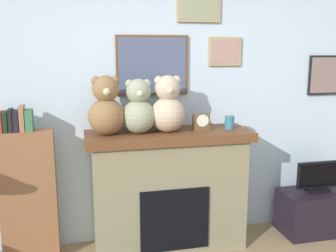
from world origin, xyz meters
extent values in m
cube|color=silver|center=(0.00, 2.00, 1.30)|extent=(5.20, 0.12, 2.60)
cube|color=brown|center=(0.07, 1.93, 1.66)|extent=(0.66, 0.02, 0.54)
cube|color=#4D5778|center=(0.07, 1.91, 1.66)|extent=(0.62, 0.00, 0.50)
cube|color=tan|center=(0.50, 1.93, 2.21)|extent=(0.41, 0.02, 0.32)
cube|color=gray|center=(0.50, 1.91, 2.21)|extent=(0.37, 0.00, 0.28)
cube|color=black|center=(1.85, 1.93, 1.55)|extent=(0.37, 0.02, 0.40)
cube|color=gray|center=(1.85, 1.91, 1.55)|extent=(0.33, 0.00, 0.36)
cube|color=tan|center=(0.76, 1.93, 1.79)|extent=(0.32, 0.02, 0.27)
cube|color=tan|center=(0.76, 1.91, 1.79)|extent=(0.28, 0.00, 0.23)
cube|color=#857A5C|center=(0.17, 1.70, 0.51)|extent=(1.35, 0.48, 1.01)
cube|color=brown|center=(0.17, 1.70, 1.05)|extent=(1.47, 0.54, 0.08)
cube|color=black|center=(0.17, 1.46, 0.36)|extent=(0.61, 0.02, 0.56)
cube|color=brown|center=(-1.05, 1.74, 0.57)|extent=(0.46, 0.16, 1.15)
cube|color=#A83424|center=(-1.22, 1.74, 1.23)|extent=(0.03, 0.13, 0.17)
cube|color=black|center=(-1.18, 1.74, 1.23)|extent=(0.04, 0.13, 0.17)
cube|color=black|center=(-1.14, 1.74, 1.24)|extent=(0.03, 0.13, 0.19)
cube|color=black|center=(-1.10, 1.74, 1.23)|extent=(0.04, 0.13, 0.17)
cube|color=#966B47|center=(-1.06, 1.74, 1.25)|extent=(0.04, 0.13, 0.21)
cube|color=#3B6F46|center=(-1.00, 1.74, 1.23)|extent=(0.06, 0.13, 0.18)
cube|color=black|center=(1.66, 1.64, 0.21)|extent=(0.70, 0.40, 0.43)
cube|color=black|center=(1.66, 1.64, 0.45)|extent=(0.20, 0.14, 0.04)
cube|color=black|center=(1.66, 1.64, 0.60)|extent=(0.45, 0.03, 0.27)
cube|color=black|center=(1.66, 1.62, 0.60)|extent=(0.41, 0.00, 0.23)
cylinder|color=teal|center=(0.73, 1.68, 1.16)|extent=(0.09, 0.09, 0.12)
cube|color=brown|center=(0.46, 1.68, 1.17)|extent=(0.14, 0.09, 0.14)
cylinder|color=white|center=(0.46, 1.63, 1.19)|extent=(0.11, 0.01, 0.11)
sphere|color=olive|center=(-0.38, 1.68, 1.25)|extent=(0.31, 0.31, 0.31)
sphere|color=olive|center=(-0.38, 1.68, 1.48)|extent=(0.22, 0.22, 0.22)
sphere|color=olive|center=(-0.46, 1.68, 1.55)|extent=(0.08, 0.08, 0.08)
sphere|color=olive|center=(-0.30, 1.68, 1.55)|extent=(0.08, 0.08, 0.08)
sphere|color=beige|center=(-0.38, 1.59, 1.47)|extent=(0.07, 0.07, 0.07)
sphere|color=#969E80|center=(-0.10, 1.68, 1.24)|extent=(0.29, 0.29, 0.29)
sphere|color=#969E80|center=(-0.10, 1.68, 1.46)|extent=(0.21, 0.21, 0.21)
sphere|color=#969E80|center=(-0.18, 1.68, 1.52)|extent=(0.07, 0.07, 0.07)
sphere|color=#969E80|center=(-0.03, 1.68, 1.52)|extent=(0.07, 0.07, 0.07)
sphere|color=beige|center=(-0.10, 1.60, 1.45)|extent=(0.06, 0.06, 0.06)
sphere|color=#C8AE91|center=(0.15, 1.68, 1.25)|extent=(0.31, 0.31, 0.31)
sphere|color=#C8AE91|center=(0.15, 1.68, 1.48)|extent=(0.22, 0.22, 0.22)
sphere|color=#C8AE91|center=(0.08, 1.68, 1.55)|extent=(0.08, 0.08, 0.08)
sphere|color=#C8AE91|center=(0.23, 1.68, 1.55)|extent=(0.08, 0.08, 0.08)
sphere|color=beige|center=(0.15, 1.59, 1.47)|extent=(0.07, 0.07, 0.07)
camera|label=1|loc=(-0.59, -1.56, 1.80)|focal=41.31mm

